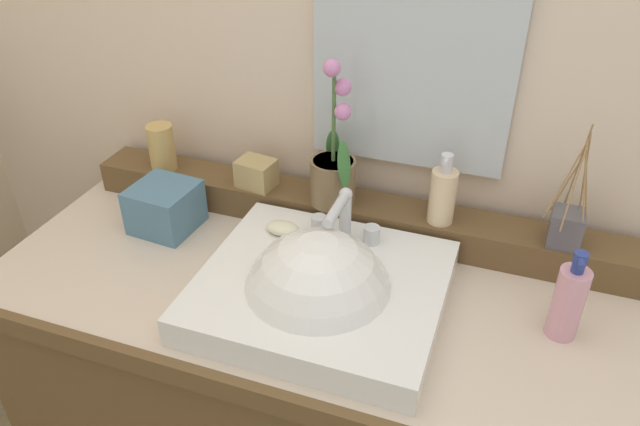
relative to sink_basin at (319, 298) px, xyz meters
name	(u,v)px	position (x,y,z in m)	size (l,w,h in m)	color
wall_back	(380,27)	(-0.03, 0.45, 0.38)	(2.94, 0.20, 2.46)	beige
vanity_cabinet	(318,422)	(-0.03, 0.06, -0.44)	(1.30, 0.57, 0.83)	brown
back_ledge	(351,213)	(-0.03, 0.27, 0.01)	(1.23, 0.11, 0.07)	brown
sink_basin	(319,298)	(0.00, 0.00, 0.00)	(0.44, 0.40, 0.29)	white
soap_bar	(283,228)	(-0.12, 0.12, 0.05)	(0.07, 0.04, 0.02)	beige
potted_plant	(334,170)	(-0.06, 0.25, 0.13)	(0.10, 0.11, 0.32)	brown
soap_dispenser	(443,195)	(0.17, 0.26, 0.11)	(0.05, 0.06, 0.15)	beige
tumbler_cup	(162,147)	(-0.48, 0.26, 0.10)	(0.06, 0.06, 0.11)	tan
reed_diffuser	(566,226)	(0.41, 0.26, 0.09)	(0.08, 0.10, 0.25)	#54535A
trinket_box	(256,173)	(-0.24, 0.26, 0.08)	(0.08, 0.06, 0.06)	tan
lotion_bottle	(568,301)	(0.42, 0.08, 0.05)	(0.05, 0.06, 0.18)	#D696A8
tissue_box	(165,207)	(-0.41, 0.14, 0.03)	(0.13, 0.13, 0.10)	teal
mirror	(415,37)	(0.07, 0.34, 0.40)	(0.40, 0.02, 0.53)	silver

